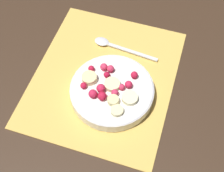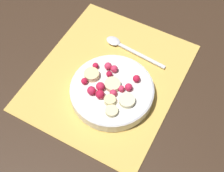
{
  "view_description": "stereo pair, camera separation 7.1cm",
  "coord_description": "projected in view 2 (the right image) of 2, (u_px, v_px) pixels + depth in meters",
  "views": [
    {
      "loc": [
        0.41,
        0.15,
        0.65
      ],
      "look_at": [
        0.04,
        0.03,
        0.04
      ],
      "focal_mm": 50.0,
      "sensor_mm": 36.0,
      "label": 1
    },
    {
      "loc": [
        0.38,
        0.22,
        0.65
      ],
      "look_at": [
        0.04,
        0.03,
        0.04
      ],
      "focal_mm": 50.0,
      "sensor_mm": 36.0,
      "label": 2
    }
  ],
  "objects": [
    {
      "name": "spoon",
      "position": [
        123.0,
        46.0,
        0.82
      ],
      "size": [
        0.04,
        0.18,
        0.01
      ],
      "rotation": [
        0.0,
        0.0,
        4.62
      ],
      "color": "silver",
      "rests_on": "placemat"
    },
    {
      "name": "ground_plane",
      "position": [
        108.0,
        77.0,
        0.78
      ],
      "size": [
        3.0,
        3.0,
        0.0
      ],
      "primitive_type": "plane",
      "color": "#382619"
    },
    {
      "name": "placemat",
      "position": [
        108.0,
        76.0,
        0.78
      ],
      "size": [
        0.4,
        0.34,
        0.01
      ],
      "color": "#E0B251",
      "rests_on": "ground_plane"
    },
    {
      "name": "fruit_bowl",
      "position": [
        112.0,
        90.0,
        0.73
      ],
      "size": [
        0.2,
        0.2,
        0.05
      ],
      "color": "white",
      "rests_on": "placemat"
    }
  ]
}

